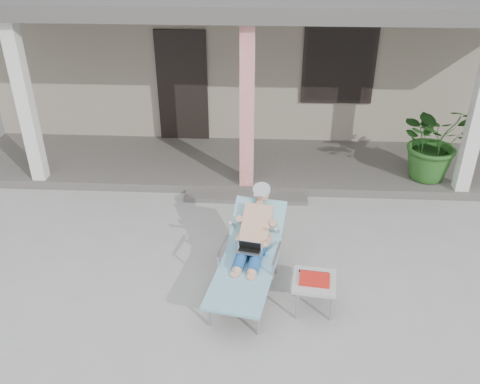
{
  "coord_description": "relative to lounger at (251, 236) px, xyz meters",
  "views": [
    {
      "loc": [
        0.3,
        -5.3,
        4.2
      ],
      "look_at": [
        -0.02,
        0.6,
        0.85
      ],
      "focal_mm": 38.0,
      "sensor_mm": 36.0,
      "label": 1
    }
  ],
  "objects": [
    {
      "name": "porch_step",
      "position": [
        -0.15,
        2.08,
        -0.68
      ],
      "size": [
        2.0,
        0.3,
        0.07
      ],
      "primitive_type": "cube",
      "color": "#605B56",
      "rests_on": "ground"
    },
    {
      "name": "porch_deck",
      "position": [
        -0.15,
        3.23,
        -0.64
      ],
      "size": [
        10.0,
        2.0,
        0.15
      ],
      "primitive_type": "cube",
      "color": "#605B56",
      "rests_on": "ground"
    },
    {
      "name": "lounger",
      "position": [
        0.0,
        0.0,
        0.0
      ],
      "size": [
        0.97,
        1.84,
        1.16
      ],
      "rotation": [
        0.0,
        0.0,
        -0.19
      ],
      "color": "#B7B7BC",
      "rests_on": "ground"
    },
    {
      "name": "house",
      "position": [
        -0.15,
        6.72,
        0.95
      ],
      "size": [
        10.4,
        5.4,
        3.3
      ],
      "color": "#9F937E",
      "rests_on": "ground"
    },
    {
      "name": "porch_overhang",
      "position": [
        -0.15,
        3.17,
        2.08
      ],
      "size": [
        10.0,
        2.3,
        2.85
      ],
      "color": "silver",
      "rests_on": "porch_deck"
    },
    {
      "name": "potted_palm",
      "position": [
        2.94,
        2.78,
        0.11
      ],
      "size": [
        1.44,
        1.33,
        1.34
      ],
      "primitive_type": "imported",
      "rotation": [
        0.0,
        0.0,
        0.27
      ],
      "color": "#26591E",
      "rests_on": "porch_deck"
    },
    {
      "name": "side_table",
      "position": [
        0.76,
        -0.43,
        -0.34
      ],
      "size": [
        0.55,
        0.55,
        0.45
      ],
      "rotation": [
        0.0,
        0.0,
        -0.12
      ],
      "color": "#AEAFAA",
      "rests_on": "ground"
    },
    {
      "name": "ground",
      "position": [
        -0.15,
        0.23,
        -0.71
      ],
      "size": [
        60.0,
        60.0,
        0.0
      ],
      "primitive_type": "plane",
      "color": "#9E9E99",
      "rests_on": "ground"
    }
  ]
}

